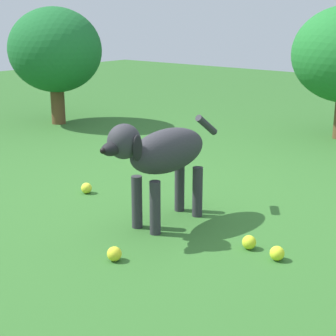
{
  "coord_description": "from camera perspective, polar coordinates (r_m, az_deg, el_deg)",
  "views": [
    {
      "loc": [
        1.93,
        -2.25,
        1.06
      ],
      "look_at": [
        0.24,
        -0.19,
        0.29
      ],
      "focal_mm": 57.84,
      "sensor_mm": 36.0,
      "label": 1
    }
  ],
  "objects": [
    {
      "name": "tennis_ball_0",
      "position": [
        2.44,
        -5.67,
        -8.99
      ],
      "size": [
        0.07,
        0.07,
        0.07
      ],
      "primitive_type": "sphere",
      "color": "yellow",
      "rests_on": "ground"
    },
    {
      "name": "tennis_ball_2",
      "position": [
        2.57,
        8.54,
        -7.74
      ],
      "size": [
        0.07,
        0.07,
        0.07
      ],
      "primitive_type": "sphere",
      "color": "#C8D82A",
      "rests_on": "ground"
    },
    {
      "name": "dog",
      "position": [
        2.72,
        -0.7,
        1.47
      ],
      "size": [
        0.22,
        0.84,
        0.57
      ],
      "rotation": [
        0.0,
        0.0,
        4.67
      ],
      "color": "#2D2D33",
      "rests_on": "ground"
    },
    {
      "name": "tennis_ball_1",
      "position": [
        3.33,
        -8.59,
        -2.11
      ],
      "size": [
        0.07,
        0.07,
        0.07
      ],
      "primitive_type": "sphere",
      "color": "yellow",
      "rests_on": "ground"
    },
    {
      "name": "shrub_far",
      "position": [
        5.41,
        -11.84,
        12.03
      ],
      "size": [
        0.95,
        0.85,
        1.12
      ],
      "color": "brown",
      "rests_on": "ground"
    },
    {
      "name": "water_bowl",
      "position": [
        3.94,
        -1.14,
        0.88
      ],
      "size": [
        0.22,
        0.22,
        0.06
      ],
      "primitive_type": "cylinder",
      "color": "orange",
      "rests_on": "ground"
    },
    {
      "name": "tennis_ball_4",
      "position": [
        2.48,
        11.42,
        -8.8
      ],
      "size": [
        0.07,
        0.07,
        0.07
      ],
      "primitive_type": "sphere",
      "color": "#D2E22A",
      "rests_on": "ground"
    },
    {
      "name": "ground",
      "position": [
        3.15,
        -1.09,
        -3.62
      ],
      "size": [
        14.0,
        14.0,
        0.0
      ],
      "primitive_type": "plane",
      "color": "#2D6026"
    }
  ]
}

